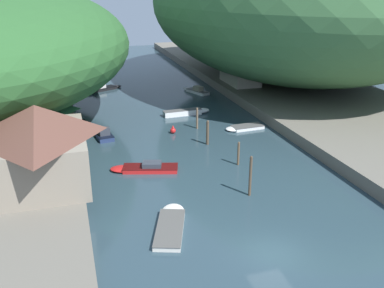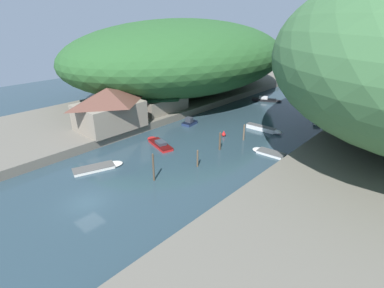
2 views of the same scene
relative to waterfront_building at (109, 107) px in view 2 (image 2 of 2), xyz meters
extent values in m
plane|color=#283D47|center=(14.23, 17.45, -4.56)|extent=(130.00, 130.00, 0.00)
cube|color=#666056|center=(-7.97, 17.45, -3.93)|extent=(22.00, 120.00, 1.26)
ellipsoid|color=#285628|center=(-9.07, 25.68, 4.59)|extent=(39.91, 55.87, 15.77)
cube|color=gray|center=(0.00, 0.00, -1.28)|extent=(7.02, 9.51, 4.03)
pyramid|color=brown|center=(0.00, 0.00, 1.90)|extent=(7.59, 10.27, 2.33)
cube|color=gray|center=(-1.68, 11.47, -2.01)|extent=(7.17, 9.13, 2.58)
pyramid|color=#38704C|center=(-1.68, 11.47, -0.02)|extent=(7.75, 9.86, 1.39)
cube|color=#B2A899|center=(28.78, 27.99, -1.71)|extent=(4.06, 7.54, 3.17)
pyramid|color=#4C4C51|center=(28.78, 27.99, 0.75)|extent=(4.39, 8.14, 1.75)
cube|color=silver|center=(8.43, -8.28, -4.38)|extent=(3.32, 5.22, 0.35)
ellipsoid|color=silver|center=(9.23, -5.96, -4.38)|extent=(2.44, 2.88, 0.35)
cube|color=#504E4A|center=(8.43, -8.28, -4.19)|extent=(3.39, 5.33, 0.03)
cube|color=white|center=(22.56, 10.69, -4.38)|extent=(3.77, 1.98, 0.35)
ellipsoid|color=white|center=(20.74, 10.56, -4.38)|extent=(1.94, 1.77, 0.35)
cube|color=#525252|center=(22.56, 10.69, -4.19)|extent=(3.85, 2.02, 0.03)
cube|color=navy|center=(5.97, 11.94, -4.32)|extent=(1.94, 2.79, 0.49)
ellipsoid|color=navy|center=(5.80, 13.23, -4.32)|extent=(1.68, 1.50, 0.49)
cube|color=black|center=(5.97, 11.94, -4.06)|extent=(1.98, 2.85, 0.03)
cube|color=#333842|center=(5.99, 11.86, -3.64)|extent=(1.23, 1.05, 0.86)
cube|color=black|center=(7.62, 34.61, -4.35)|extent=(5.38, 3.85, 0.41)
ellipsoid|color=black|center=(9.93, 35.78, -4.35)|extent=(3.03, 2.60, 0.41)
cube|color=black|center=(7.62, 34.61, -4.13)|extent=(5.49, 3.93, 0.03)
cube|color=silver|center=(7.48, 34.53, -3.87)|extent=(2.15, 1.87, 0.55)
cube|color=white|center=(21.97, 28.59, -4.35)|extent=(2.95, 4.28, 0.42)
ellipsoid|color=white|center=(21.15, 30.45, -4.35)|extent=(2.06, 2.40, 0.42)
cube|color=#525252|center=(21.97, 28.59, -4.12)|extent=(3.01, 4.37, 0.03)
cube|color=#9E937F|center=(22.03, 28.48, -3.80)|extent=(1.48, 1.70, 0.69)
cube|color=white|center=(16.61, 18.06, -4.21)|extent=(5.03, 1.43, 0.69)
ellipsoid|color=white|center=(19.10, 18.20, -4.21)|extent=(2.54, 1.24, 0.69)
cube|color=#525252|center=(16.61, 18.06, -3.85)|extent=(5.13, 1.46, 0.03)
cube|color=red|center=(9.18, 2.22, -4.37)|extent=(5.22, 2.96, 0.38)
ellipsoid|color=red|center=(6.80, 2.89, -4.37)|extent=(2.81, 2.21, 0.38)
cube|color=#450A0A|center=(9.18, 2.22, -4.16)|extent=(5.32, 3.02, 0.03)
cube|color=#333842|center=(9.32, 2.18, -3.94)|extent=(1.99, 1.60, 0.46)
cylinder|color=#4C3D2D|center=(15.96, -4.88, -2.89)|extent=(0.23, 0.23, 3.34)
sphere|color=#4C3D2D|center=(15.96, -4.88, -1.17)|extent=(0.20, 0.20, 0.20)
cylinder|color=brown|center=(17.43, 1.12, -3.45)|extent=(0.22, 0.22, 2.21)
sphere|color=brown|center=(17.43, 1.12, -2.31)|extent=(0.19, 0.19, 0.19)
cylinder|color=#4C3D2D|center=(16.36, 7.11, -3.31)|extent=(0.30, 0.30, 2.50)
sphere|color=#4C3D2D|center=(16.36, 7.11, -2.00)|extent=(0.27, 0.27, 0.27)
cylinder|color=brown|center=(16.87, 12.47, -3.36)|extent=(0.25, 0.25, 2.39)
sphere|color=brown|center=(16.87, 12.47, -2.12)|extent=(0.23, 0.23, 0.23)
sphere|color=red|center=(13.71, 11.60, -4.24)|extent=(0.64, 0.64, 0.64)
cone|color=red|center=(13.71, 11.60, -3.75)|extent=(0.32, 0.32, 0.32)
cylinder|color=#282D3D|center=(1.93, -4.24, -2.87)|extent=(0.13, 0.13, 0.85)
cylinder|color=#282D3D|center=(1.92, -4.06, -2.87)|extent=(0.13, 0.13, 0.85)
cube|color=gold|center=(1.92, -4.15, -2.14)|extent=(0.23, 0.39, 0.62)
sphere|color=beige|center=(1.92, -4.15, -1.72)|extent=(0.22, 0.22, 0.22)
camera|label=1|loc=(2.54, -33.36, 11.91)|focal=40.00mm
camera|label=2|loc=(39.77, -24.31, 13.41)|focal=28.00mm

